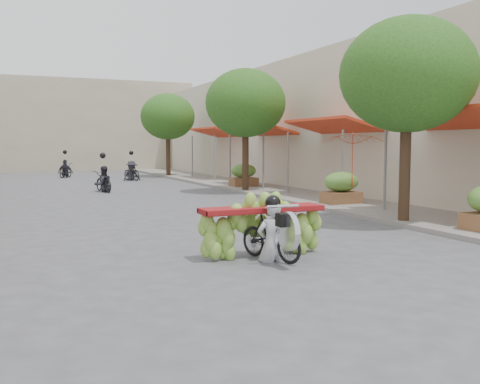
# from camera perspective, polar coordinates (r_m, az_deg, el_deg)

# --- Properties ---
(ground) EXTENTS (120.00, 120.00, 0.00)m
(ground) POSITION_cam_1_polar(r_m,az_deg,el_deg) (8.10, 6.03, -9.69)
(ground) COLOR #55555B
(ground) RESTS_ON ground
(sidewalk_right) EXTENTS (4.00, 60.00, 0.12)m
(sidewalk_right) POSITION_cam_1_polar(r_m,az_deg,el_deg) (24.45, 3.05, 0.41)
(sidewalk_right) COLOR gray
(sidewalk_right) RESTS_ON ground
(shophouse_row_right) EXTENTS (9.77, 40.00, 6.00)m
(shophouse_row_right) POSITION_cam_1_polar(r_m,az_deg,el_deg) (26.18, 13.99, 7.01)
(shophouse_row_right) COLOR beige
(shophouse_row_right) RESTS_ON ground
(far_building) EXTENTS (20.00, 6.00, 7.00)m
(far_building) POSITION_cam_1_polar(r_m,az_deg,el_deg) (45.00, -18.61, 6.68)
(far_building) COLOR #B1A58C
(far_building) RESTS_ON ground
(street_tree_near) EXTENTS (3.40, 3.40, 5.25)m
(street_tree_near) POSITION_cam_1_polar(r_m,az_deg,el_deg) (14.34, 17.42, 11.76)
(street_tree_near) COLOR #3A2719
(street_tree_near) RESTS_ON ground
(street_tree_mid) EXTENTS (3.40, 3.40, 5.25)m
(street_tree_mid) POSITION_cam_1_polar(r_m,az_deg,el_deg) (22.85, 0.59, 9.43)
(street_tree_mid) COLOR #3A2719
(street_tree_mid) RESTS_ON ground
(street_tree_far) EXTENTS (3.40, 3.40, 5.25)m
(street_tree_far) POSITION_cam_1_polar(r_m,az_deg,el_deg) (34.14, -7.71, 7.96)
(street_tree_far) COLOR #3A2719
(street_tree_far) RESTS_ON ground
(produce_crate_mid) EXTENTS (1.20, 0.88, 1.16)m
(produce_crate_mid) POSITION_cam_1_polar(r_m,az_deg,el_deg) (17.96, 10.75, 0.71)
(produce_crate_mid) COLOR brown
(produce_crate_mid) RESTS_ON ground
(produce_crate_far) EXTENTS (1.20, 0.88, 1.16)m
(produce_crate_far) POSITION_cam_1_polar(r_m,az_deg,el_deg) (24.97, 0.39, 2.01)
(produce_crate_far) COLOR brown
(produce_crate_far) RESTS_ON ground
(banana_motorbike) EXTENTS (2.33, 1.75, 1.95)m
(banana_motorbike) POSITION_cam_1_polar(r_m,az_deg,el_deg) (9.66, 2.88, -3.19)
(banana_motorbike) COLOR black
(banana_motorbike) RESTS_ON ground
(market_umbrella) EXTENTS (2.07, 2.07, 1.74)m
(market_umbrella) POSITION_cam_1_polar(r_m,az_deg,el_deg) (16.86, 12.05, 6.38)
(market_umbrella) COLOR #A73516
(market_umbrella) RESTS_ON ground
(pedestrian) EXTENTS (0.96, 0.84, 1.67)m
(pedestrian) POSITION_cam_1_polar(r_m,az_deg,el_deg) (24.97, 0.44, 2.57)
(pedestrian) COLOR silver
(pedestrian) RESTS_ON ground
(bg_motorbike_a) EXTENTS (0.89, 1.67, 1.95)m
(bg_motorbike_a) POSITION_cam_1_polar(r_m,az_deg,el_deg) (23.83, -14.39, 1.79)
(bg_motorbike_a) COLOR black
(bg_motorbike_a) RESTS_ON ground
(bg_motorbike_b) EXTENTS (1.18, 1.68, 1.95)m
(bg_motorbike_b) POSITION_cam_1_polar(r_m,az_deg,el_deg) (30.95, -11.50, 2.78)
(bg_motorbike_b) COLOR black
(bg_motorbike_b) RESTS_ON ground
(bg_motorbike_c) EXTENTS (1.28, 1.68, 1.95)m
(bg_motorbike_c) POSITION_cam_1_polar(r_m,az_deg,el_deg) (34.77, -18.14, 2.78)
(bg_motorbike_c) COLOR black
(bg_motorbike_c) RESTS_ON ground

